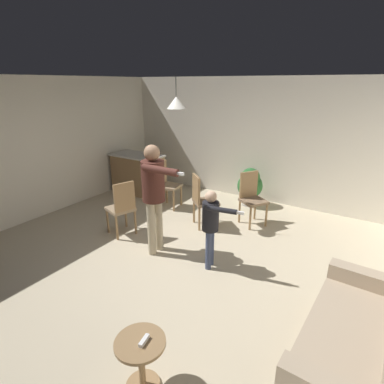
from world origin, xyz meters
The scene contains 15 objects.
ground centered at (0.00, 0.00, 0.00)m, with size 7.68×7.68×0.00m, color beige.
wall_back centered at (0.00, 3.20, 1.35)m, with size 6.40×0.10×2.70m, color silver.
wall_left centered at (-3.20, 0.00, 1.35)m, with size 0.10×6.40×2.70m, color silver.
couch_floral centered at (2.66, -0.70, 0.33)m, with size 0.94×1.84×1.00m.
kitchen_counter centered at (-2.45, 2.04, 0.48)m, with size 1.26×0.66×0.95m.
side_table_by_couch centered at (1.07, -1.86, 0.33)m, with size 0.44×0.44×0.52m.
person_adult centered at (-0.30, 0.05, 1.07)m, with size 0.85×0.50×1.73m.
person_child centered at (0.64, 0.13, 0.74)m, with size 0.63×0.34×1.18m.
dining_chair_by_counter centered at (-1.15, 0.19, 0.55)m, with size 0.53×0.53×1.00m.
dining_chair_near_wall centered at (-1.30, 1.68, 0.55)m, with size 0.48×0.48×1.00m.
dining_chair_centre_back centered at (0.56, 1.86, 0.55)m, with size 0.58×0.58×1.00m.
dining_chair_spare centered at (-0.17, 1.25, 0.55)m, with size 0.59×0.59×1.00m.
potted_plant_corner centered at (0.18, 2.72, 0.46)m, with size 0.55×0.55×0.84m.
spare_remote_on_table centered at (1.10, -1.85, 0.54)m, with size 0.04×0.13×0.04m, color white.
ceiling_light_pendant centered at (-0.59, 1.08, 2.25)m, with size 0.32×0.32×0.55m.
Camera 1 is at (2.51, -3.32, 2.57)m, focal length 28.77 mm.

